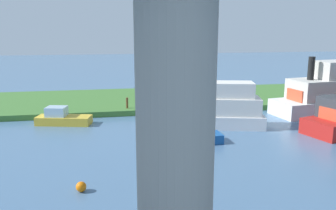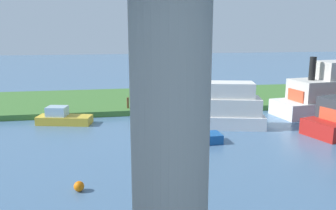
% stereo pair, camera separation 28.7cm
% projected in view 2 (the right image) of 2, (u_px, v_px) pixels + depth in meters
% --- Properties ---
extents(ground_plane, '(160.00, 160.00, 0.00)m').
position_uv_depth(ground_plane, '(170.00, 115.00, 31.85)').
color(ground_plane, '#4C7093').
extents(grassy_bank, '(80.00, 12.00, 0.50)m').
position_uv_depth(grassy_bank, '(160.00, 99.00, 37.58)').
color(grassy_bank, '#427533').
rests_on(grassy_bank, ground).
extents(bridge_pylon, '(2.58, 2.58, 9.39)m').
position_uv_depth(bridge_pylon, '(170.00, 122.00, 11.27)').
color(bridge_pylon, '#9E998E').
rests_on(bridge_pylon, ground).
extents(person_on_bank, '(0.39, 0.39, 1.39)m').
position_uv_depth(person_on_bank, '(152.00, 97.00, 33.95)').
color(person_on_bank, '#2D334C').
rests_on(person_on_bank, grassy_bank).
extents(mooring_post, '(0.20, 0.20, 0.99)m').
position_uv_depth(mooring_post, '(128.00, 103.00, 32.07)').
color(mooring_post, brown).
rests_on(mooring_post, grassy_bank).
extents(skiff_small, '(10.67, 4.88, 5.26)m').
position_uv_depth(skiff_small, '(332.00, 92.00, 31.99)').
color(skiff_small, white).
rests_on(skiff_small, ground).
extents(houseboat_blue, '(8.07, 4.28, 3.93)m').
position_uv_depth(houseboat_blue, '(218.00, 109.00, 27.64)').
color(houseboat_blue, white).
rests_on(houseboat_blue, ground).
extents(motorboat_red, '(4.07, 1.58, 1.34)m').
position_uv_depth(motorboat_red, '(190.00, 137.00, 23.70)').
color(motorboat_red, '#195199').
rests_on(motorboat_red, ground).
extents(riverboat_paddlewheel, '(4.60, 2.52, 1.45)m').
position_uv_depth(riverboat_paddlewheel, '(63.00, 118.00, 28.61)').
color(riverboat_paddlewheel, gold).
rests_on(riverboat_paddlewheel, ground).
extents(marker_buoy, '(0.50, 0.50, 0.50)m').
position_uv_depth(marker_buoy, '(79.00, 186.00, 16.75)').
color(marker_buoy, orange).
rests_on(marker_buoy, ground).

